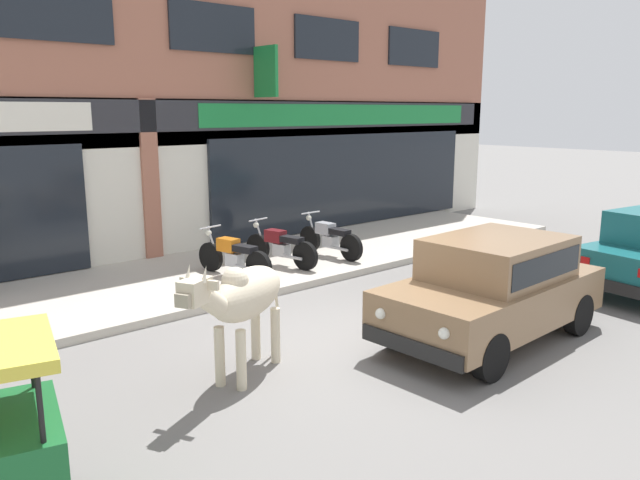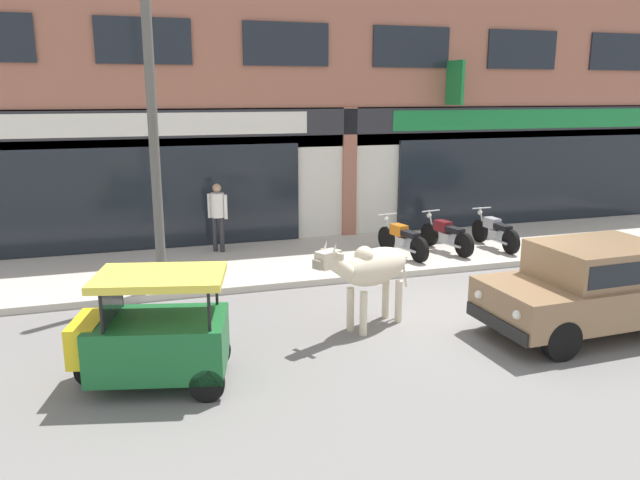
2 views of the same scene
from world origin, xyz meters
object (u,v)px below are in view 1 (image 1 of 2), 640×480
object	(u,v)px
car_1	(494,284)
motorcycle_1	(281,246)
motorcycle_0	(234,256)
cow	(243,297)
motorcycle_2	(330,238)

from	to	relation	value
car_1	motorcycle_1	world-z (taller)	car_1
motorcycle_0	motorcycle_1	world-z (taller)	same
cow	motorcycle_0	xyz separation A→B (m)	(2.22, 3.59, -0.48)
car_1	motorcycle_1	size ratio (longest dim) A/B	2.04
motorcycle_2	car_1	bearing A→B (deg)	-105.66
car_1	motorcycle_1	bearing A→B (deg)	88.91
motorcycle_0	motorcycle_1	bearing A→B (deg)	3.98
car_1	motorcycle_0	xyz separation A→B (m)	(-1.07, 4.85, -0.29)
motorcycle_1	motorcycle_2	distance (m)	1.28
car_1	motorcycle_2	bearing A→B (deg)	74.34
cow	car_1	bearing A→B (deg)	-20.93
car_1	motorcycle_0	distance (m)	4.98
motorcycle_0	motorcycle_1	size ratio (longest dim) A/B	1.00
motorcycle_1	motorcycle_0	bearing A→B (deg)	-176.02
motorcycle_1	motorcycle_2	world-z (taller)	same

